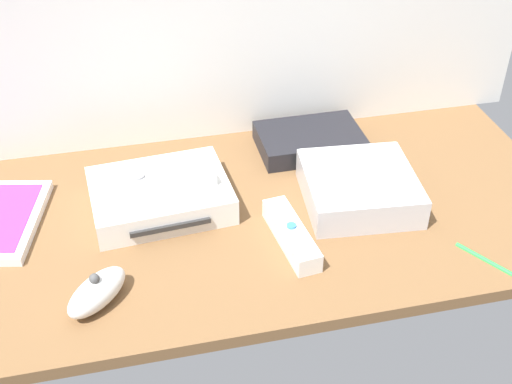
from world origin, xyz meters
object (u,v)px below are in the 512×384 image
Objects in this scene: remote_nunchuk at (97,292)px; remote_classic_pad at (164,177)px; mini_computer at (359,187)px; remote_wand at (291,235)px; stylus_pen at (484,258)px; game_console at (160,195)px; network_router at (310,140)px.

remote_nunchuk is 0.66× the size of remote_classic_pad.
remote_classic_pad is (-29.83, 5.70, 2.77)cm from mini_computer.
stylus_pen is (25.95, -9.65, -1.16)cm from remote_wand.
remote_classic_pad is (0.91, 0.35, 3.21)cm from game_console.
network_router is 37.24cm from stylus_pen.
game_console is at bearing 137.32° from remote_wand.
game_console is 1.20× the size of mini_computer.
mini_computer reaches higher than network_router.
remote_nunchuk reaches higher than game_console.
remote_nunchuk is 54.07cm from stylus_pen.
mini_computer is at bearing 23.12° from remote_wand.
mini_computer reaches higher than game_console.
mini_computer is at bearing -14.46° from game_console.
mini_computer is 16.77cm from network_router.
game_console is 21.60cm from remote_nunchuk.
mini_computer is at bearing 126.87° from stylus_pen.
network_router is at bearing 82.44° from remote_nunchuk.
mini_computer is (30.74, -5.36, 0.44)cm from game_console.
remote_wand is (-13.09, -7.49, -1.13)cm from mini_computer.
remote_wand reaches higher than stylus_pen.
network_router is at bearing 101.12° from mini_computer.
mini_computer is 2.05× the size of stylus_pen.
mini_computer is 1.22× the size of remote_wand.
remote_classic_pad reaches higher than remote_wand.
remote_nunchuk is (-41.08, -13.61, -0.60)cm from mini_computer.
network_router is at bearing 115.60° from stylus_pen.
network_router and remote_wand have the same top height.
remote_wand is (17.65, -12.84, -0.69)cm from game_console.
network_router is (27.51, 11.08, -0.50)cm from game_console.
remote_classic_pad reaches higher than network_router.
stylus_pen is at bearing -27.04° from remote_wand.
remote_wand is 27.71cm from stylus_pen.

